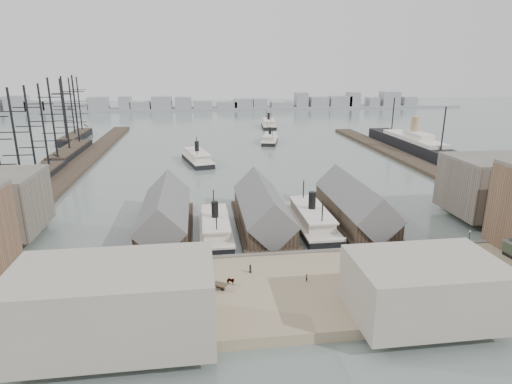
{
  "coord_description": "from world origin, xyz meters",
  "views": [
    {
      "loc": [
        -16.4,
        -91.41,
        42.86
      ],
      "look_at": [
        0.0,
        30.0,
        6.0
      ],
      "focal_mm": 30.0,
      "sensor_mm": 36.0,
      "label": 1
    }
  ],
  "objects": [
    {
      "name": "ground",
      "position": [
        0.0,
        0.0,
        0.0
      ],
      "size": [
        900.0,
        900.0,
        0.0
      ],
      "primitive_type": "plane",
      "color": "#586562",
      "rests_on": "ground"
    },
    {
      "name": "quay",
      "position": [
        0.0,
        -20.0,
        1.0
      ],
      "size": [
        180.0,
        30.0,
        2.0
      ],
      "primitive_type": "cube",
      "color": "gray",
      "rests_on": "ground"
    },
    {
      "name": "seawall",
      "position": [
        0.0,
        -5.2,
        1.15
      ],
      "size": [
        180.0,
        1.2,
        2.3
      ],
      "primitive_type": "cube",
      "color": "#59544C",
      "rests_on": "ground"
    },
    {
      "name": "west_wharf",
      "position": [
        -68.0,
        100.0,
        0.8
      ],
      "size": [
        10.0,
        220.0,
        1.6
      ],
      "primitive_type": "cube",
      "color": "#2D231C",
      "rests_on": "ground"
    },
    {
      "name": "east_wharf",
      "position": [
        78.0,
        90.0,
        0.8
      ],
      "size": [
        10.0,
        180.0,
        1.6
      ],
      "primitive_type": "cube",
      "color": "#2D231C",
      "rests_on": "ground"
    },
    {
      "name": "ferry_shed_west",
      "position": [
        -26.0,
        16.88,
        4.64
      ],
      "size": [
        14.0,
        42.0,
        12.6
      ],
      "color": "#2D231C",
      "rests_on": "ground"
    },
    {
      "name": "ferry_shed_center",
      "position": [
        0.0,
        16.88,
        4.64
      ],
      "size": [
        14.0,
        42.0,
        12.6
      ],
      "color": "#2D231C",
      "rests_on": "ground"
    },
    {
      "name": "ferry_shed_east",
      "position": [
        26.0,
        16.88,
        4.64
      ],
      "size": [
        14.0,
        42.0,
        12.6
      ],
      "color": "#2D231C",
      "rests_on": "ground"
    },
    {
      "name": "warehouse_east_back",
      "position": [
        68.0,
        15.0,
        9.5
      ],
      "size": [
        28.0,
        20.0,
        15.0
      ],
      "primitive_type": "cube",
      "color": "#60564C",
      "rests_on": "east_land"
    },
    {
      "name": "street_bldg_center",
      "position": [
        20.0,
        -32.0,
        7.0
      ],
      "size": [
        24.0,
        16.0,
        10.0
      ],
      "primitive_type": "cube",
      "color": "gray",
      "rests_on": "quay"
    },
    {
      "name": "street_bldg_west",
      "position": [
        -30.0,
        -32.0,
        8.0
      ],
      "size": [
        30.0,
        16.0,
        12.0
      ],
      "primitive_type": "cube",
      "color": "gray",
      "rests_on": "quay"
    },
    {
      "name": "lamp_post_far_w",
      "position": [
        -45.0,
        -7.0,
        4.71
      ],
      "size": [
        0.44,
        0.44,
        3.92
      ],
      "color": "black",
      "rests_on": "quay"
    },
    {
      "name": "lamp_post_near_w",
      "position": [
        -15.0,
        -7.0,
        4.71
      ],
      "size": [
        0.44,
        0.44,
        3.92
      ],
      "color": "black",
      "rests_on": "quay"
    },
    {
      "name": "lamp_post_near_e",
      "position": [
        15.0,
        -7.0,
        4.71
      ],
      "size": [
        0.44,
        0.44,
        3.92
      ],
      "color": "black",
      "rests_on": "quay"
    },
    {
      "name": "lamp_post_far_e",
      "position": [
        45.0,
        -7.0,
        4.71
      ],
      "size": [
        0.44,
        0.44,
        3.92
      ],
      "color": "black",
      "rests_on": "quay"
    },
    {
      "name": "far_shore",
      "position": [
        -2.07,
        334.14,
        3.91
      ],
      "size": [
        500.0,
        40.0,
        15.72
      ],
      "color": "gray",
      "rests_on": "ground"
    },
    {
      "name": "ferry_docked_west",
      "position": [
        -13.0,
        12.43,
        2.28
      ],
      "size": [
        8.17,
        27.24,
        9.73
      ],
      "color": "black",
      "rests_on": "ground"
    },
    {
      "name": "ferry_docked_east",
      "position": [
        13.0,
        14.17,
        2.52
      ],
      "size": [
        9.04,
        30.13,
        10.76
      ],
      "color": "black",
      "rests_on": "ground"
    },
    {
      "name": "ferry_open_near",
      "position": [
        -17.37,
        98.5,
        2.44
      ],
      "size": [
        15.27,
        30.39,
        10.41
      ],
      "rotation": [
        0.0,
        0.0,
        0.23
      ],
      "color": "black",
      "rests_on": "ground"
    },
    {
      "name": "ferry_open_mid",
      "position": [
        23.46,
        144.93,
        2.16
      ],
      "size": [
        13.74,
        26.87,
        9.2
      ],
      "rotation": [
        0.0,
        0.0,
        -0.24
      ],
      "color": "black",
      "rests_on": "ground"
    },
    {
      "name": "ferry_open_far",
      "position": [
        32.45,
        204.36,
        2.51
      ],
      "size": [
        11.5,
        30.7,
        10.73
      ],
      "rotation": [
        0.0,
        0.0,
        -0.08
      ],
      "color": "black",
      "rests_on": "ground"
    },
    {
      "name": "sailing_ship_near",
      "position": [
        -76.67,
        65.37,
        2.62
      ],
      "size": [
        8.67,
        59.75,
        35.66
      ],
      "color": "black",
      "rests_on": "ground"
    },
    {
      "name": "sailing_ship_mid",
      "position": [
        -77.84,
        120.28,
        2.68
      ],
      "size": [
        9.11,
        52.63,
        37.45
      ],
      "color": "black",
      "rests_on": "ground"
    },
    {
      "name": "sailing_ship_far",
      "position": [
        -87.7,
        168.24,
        2.56
      ],
      "size": [
        8.61,
        47.83,
        35.4
      ],
      "color": "black",
      "rests_on": "ground"
    },
    {
      "name": "ocean_steamer",
      "position": [
        92.0,
        111.61,
        3.75
      ],
      "size": [
        11.93,
        87.17,
        17.43
      ],
      "color": "black",
      "rests_on": "ground"
    },
    {
      "name": "horse_cart_left",
      "position": [
        -44.8,
        -17.9,
        2.84
      ],
      "size": [
        4.71,
        1.61,
        1.68
      ],
      "rotation": [
        0.0,
        0.0,
        1.53
      ],
      "color": "black",
      "rests_on": "quay"
    },
    {
      "name": "horse_cart_center",
      "position": [
        -12.08,
        -18.22,
        2.81
      ],
      "size": [
        4.64,
        3.72,
        1.58
      ],
      "rotation": [
        0.0,
        0.0,
        0.96
      ],
      "color": "black",
      "rests_on": "quay"
    },
    {
      "name": "horse_cart_right",
      "position": [
        22.92,
        -23.78,
        2.75
      ],
      "size": [
        4.73,
        2.71,
        1.42
      ],
      "rotation": [
        0.0,
        0.0,
        1.87
      ],
      "color": "black",
      "rests_on": "quay"
    },
    {
      "name": "pedestrian_0",
      "position": [
        -50.44,
        -15.93,
        2.81
      ],
      "size": [
        0.73,
        0.68,
        1.62
      ],
      "primitive_type": "imported",
      "rotation": [
        0.0,
        0.0,
        3.71
      ],
      "color": "black",
      "rests_on": "quay"
    },
    {
      "name": "pedestrian_1",
      "position": [
        -34.3,
        -18.42,
        2.88
      ],
      "size": [
        0.77,
        0.93,
        1.76
      ],
      "primitive_type": "imported",
      "rotation": [
        0.0,
        0.0,
        4.58
      ],
      "color": "black",
      "rests_on": "quay"
    },
    {
      "name": "pedestrian_2",
      "position": [
        -18.27,
        -8.95,
        2.79
      ],
      "size": [
        1.03,
        1.18,
        1.58
      ],
      "primitive_type": "imported",
      "rotation": [
        0.0,
        0.0,
        4.16
      ],
      "color": "black",
      "rests_on": "quay"
    },
    {
      "name": "pedestrian_3",
      "position": [
        -20.65,
        -20.87,
        2.85
      ],
      "size": [
        1.07,
        0.81,
        1.69
      ],
      "primitive_type": "imported",
      "rotation": [
        0.0,
        0.0,
        2.68
      ],
      "color": "black",
      "rests_on": "quay"
    },
    {
      "name": "pedestrian_4",
      "position": [
        -7.01,
        -13.21,
        2.86
      ],
      "size": [
        0.64,
        0.9,
        1.73
      ],
      "primitive_type": "imported",
      "rotation": [
        0.0,
        0.0,
        1.68
      ],
      "color": "black",
      "rests_on": "quay"
    },
    {
      "name": "pedestrian_5",
      "position": [
        3.4,
        -18.49,
        2.82
      ],
      "size": [
        0.66,
        0.73,
        1.65
      ],
      "primitive_type": "imported",
      "rotation": [
        0.0,
        0.0,
        4.25
      ],
      "color": "black",
      "rests_on": "quay"
    },
    {
      "name": "pedestrian_6",
      "position": [
        29.32,
        -10.11,
        2.79
      ],
      "size": [
        0.98,
        0.96,
        1.59
      ],
      "primitive_type": "imported",
      "rotation": [
        0.0,
        0.0,
        3.83
      ],
      "color": "black",
      "rests_on": "quay"
    },
    {
      "name": "pedestrian_7",
      "position": [
        29.44,
        -27.24,
        2.86
      ],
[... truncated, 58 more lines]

